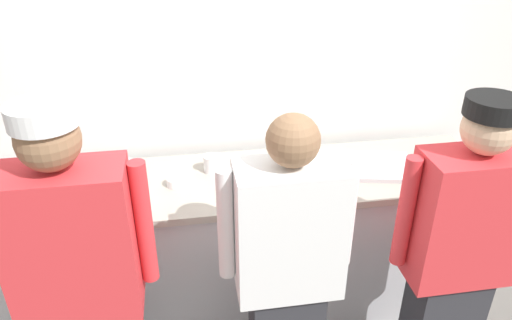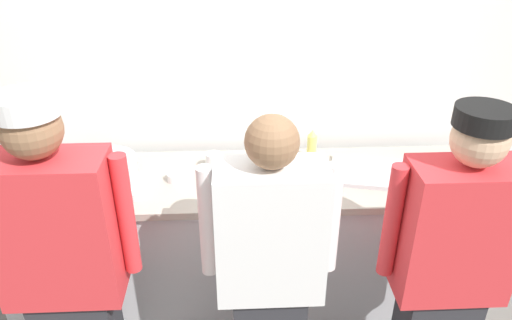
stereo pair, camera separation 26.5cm
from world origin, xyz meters
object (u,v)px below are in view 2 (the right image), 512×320
object	(u,v)px
chef_center	(270,275)
sheet_tray	(375,172)
ramekin_orange_sauce	(52,189)
plate_stack_front	(299,186)
squeeze_bottle_primary	(312,145)
ramekin_red_sauce	(137,193)
chef_far_right	(447,272)
deli_cup	(214,161)
ramekin_yellow_sauce	(175,177)
mixing_bowl_steel	(104,169)
chef_near_left	(66,273)

from	to	relation	value
chef_center	sheet_tray	xyz separation A→B (m)	(0.65, 0.72, 0.09)
sheet_tray	ramekin_orange_sauce	size ratio (longest dim) A/B	4.42
plate_stack_front	ramekin_orange_sauce	size ratio (longest dim) A/B	1.91
squeeze_bottle_primary	ramekin_red_sauce	distance (m)	1.05
chef_far_right	sheet_tray	xyz separation A→B (m)	(-0.12, 0.77, 0.06)
deli_cup	ramekin_orange_sauce	bearing A→B (deg)	-165.84
ramekin_yellow_sauce	deli_cup	distance (m)	0.24
squeeze_bottle_primary	ramekin_orange_sauce	bearing A→B (deg)	-167.82
ramekin_orange_sauce	deli_cup	bearing A→B (deg)	14.16
ramekin_yellow_sauce	ramekin_orange_sauce	bearing A→B (deg)	-171.94
plate_stack_front	sheet_tray	bearing A→B (deg)	18.23
mixing_bowl_steel	plate_stack_front	bearing A→B (deg)	-10.02
chef_far_right	plate_stack_front	bearing A→B (deg)	132.98
chef_center	ramekin_yellow_sauce	world-z (taller)	chef_center
chef_far_right	ramekin_red_sauce	size ratio (longest dim) A/B	15.45
chef_far_right	sheet_tray	world-z (taller)	chef_far_right
plate_stack_front	mixing_bowl_steel	size ratio (longest dim) A/B	0.56
chef_far_right	plate_stack_front	xyz separation A→B (m)	(-0.58, 0.62, 0.08)
chef_near_left	ramekin_yellow_sauce	xyz separation A→B (m)	(0.39, 0.72, 0.04)
ramekin_red_sauce	plate_stack_front	bearing A→B (deg)	1.38
mixing_bowl_steel	chef_center	bearing A→B (deg)	-40.99
squeeze_bottle_primary	ramekin_orange_sauce	distance (m)	1.47
chef_near_left	deli_cup	world-z (taller)	chef_near_left
chef_near_left	chef_center	distance (m)	0.87
chef_center	mixing_bowl_steel	bearing A→B (deg)	139.01
mixing_bowl_steel	ramekin_yellow_sauce	distance (m)	0.40
plate_stack_front	ramekin_red_sauce	distance (m)	0.86
mixing_bowl_steel	ramekin_orange_sauce	size ratio (longest dim) A/B	3.41
ramekin_orange_sauce	deli_cup	world-z (taller)	deli_cup
chef_near_left	ramekin_red_sauce	distance (m)	0.60
chef_far_right	deli_cup	distance (m)	1.36
ramekin_red_sauce	ramekin_orange_sauce	world-z (taller)	ramekin_orange_sauce
sheet_tray	deli_cup	bearing A→B (deg)	173.28
chef_near_left	ramekin_orange_sauce	distance (m)	0.68
plate_stack_front	squeeze_bottle_primary	size ratio (longest dim) A/B	1.10
chef_far_right	squeeze_bottle_primary	distance (m)	1.08
sheet_tray	mixing_bowl_steel	bearing A→B (deg)	178.53
chef_center	ramekin_yellow_sauce	size ratio (longest dim) A/B	17.19
chef_far_right	deli_cup	bearing A→B (deg)	139.82
chef_near_left	deli_cup	distance (m)	1.04
sheet_tray	ramekin_red_sauce	size ratio (longest dim) A/B	4.49
ramekin_red_sauce	squeeze_bottle_primary	bearing A→B (deg)	20.85
chef_center	squeeze_bottle_primary	world-z (taller)	chef_center
ramekin_red_sauce	ramekin_orange_sauce	distance (m)	0.46
mixing_bowl_steel	squeeze_bottle_primary	xyz separation A→B (m)	(1.18, 0.16, 0.04)
sheet_tray	chef_far_right	bearing A→B (deg)	-80.92
chef_near_left	ramekin_yellow_sauce	distance (m)	0.82
chef_near_left	ramekin_orange_sauce	world-z (taller)	chef_near_left
plate_stack_front	chef_near_left	bearing A→B (deg)	-150.85
chef_center	sheet_tray	size ratio (longest dim) A/B	3.36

